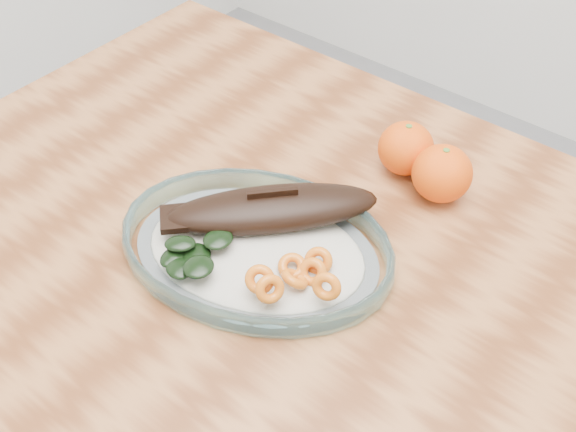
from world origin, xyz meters
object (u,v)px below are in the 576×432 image
at_px(plated_meal, 257,243).
at_px(orange_right, 406,148).
at_px(orange_left, 442,173).
at_px(dining_table, 319,337).

xyz_separation_m(plated_meal, orange_right, (0.05, 0.24, 0.02)).
bearing_deg(orange_left, orange_right, 165.00).
xyz_separation_m(plated_meal, orange_left, (0.11, 0.22, 0.02)).
distance_m(dining_table, orange_left, 0.25).
bearing_deg(orange_left, plated_meal, -117.18).
relative_size(plated_meal, orange_left, 9.61).
height_order(plated_meal, orange_right, plated_meal).
bearing_deg(orange_right, orange_left, -15.00).
bearing_deg(dining_table, orange_left, 82.63).
bearing_deg(dining_table, orange_right, 98.84).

